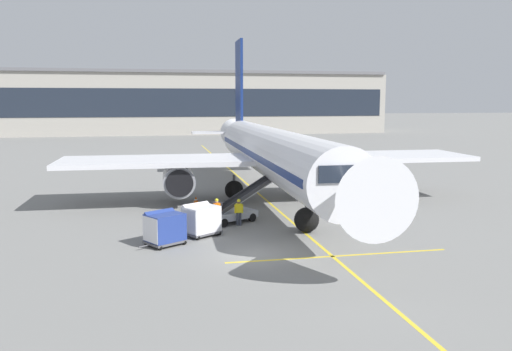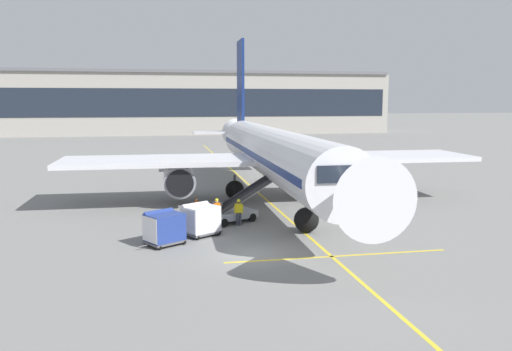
{
  "view_description": "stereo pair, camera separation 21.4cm",
  "coord_description": "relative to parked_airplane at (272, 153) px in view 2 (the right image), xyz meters",
  "views": [
    {
      "loc": [
        -5.04,
        -25.78,
        7.96
      ],
      "look_at": [
        1.61,
        6.98,
        3.18
      ],
      "focal_mm": 36.51,
      "sensor_mm": 36.0,
      "label": 1
    },
    {
      "loc": [
        -4.83,
        -25.82,
        7.96
      ],
      "look_at": [
        1.61,
        6.98,
        3.18
      ],
      "focal_mm": 36.51,
      "sensor_mm": 36.0,
      "label": 2
    }
  ],
  "objects": [
    {
      "name": "ground_plane",
      "position": [
        -4.41,
        -14.77,
        -3.84
      ],
      "size": [
        600.0,
        600.0,
        0.0
      ],
      "primitive_type": "plane",
      "color": "slate"
    },
    {
      "name": "parked_airplane",
      "position": [
        0.0,
        0.0,
        0.0
      ],
      "size": [
        33.06,
        43.11,
        14.63
      ],
      "color": "white",
      "rests_on": "ground"
    },
    {
      "name": "belt_loader",
      "position": [
        -4.13,
        -7.02,
        -3.0
      ],
      "size": [
        5.29,
        3.73,
        2.85
      ],
      "color": "#A3A8B2",
      "rests_on": "ground"
    },
    {
      "name": "baggage_cart_lead",
      "position": [
        -6.66,
        -10.17,
        -2.84
      ],
      "size": [
        2.73,
        2.42,
        1.91
      ],
      "color": "#515156",
      "rests_on": "ground"
    },
    {
      "name": "baggage_cart_second",
      "position": [
        -8.84,
        -11.84,
        -2.84
      ],
      "size": [
        2.73,
        2.42,
        1.91
      ],
      "color": "#515156",
      "rests_on": "ground"
    },
    {
      "name": "ground_crew_by_loader",
      "position": [
        -5.38,
        -7.7,
        -2.85
      ],
      "size": [
        0.52,
        0.38,
        1.74
      ],
      "color": "#514C42",
      "rests_on": "ground"
    },
    {
      "name": "ground_crew_by_carts",
      "position": [
        -4.01,
        -8.18,
        -2.85
      ],
      "size": [
        0.57,
        0.25,
        1.74
      ],
      "color": "#333847",
      "rests_on": "ground"
    },
    {
      "name": "safety_cone_engine_keepout",
      "position": [
        -6.13,
        -0.61,
        -3.53
      ],
      "size": [
        0.56,
        0.56,
        0.64
      ],
      "color": "black",
      "rests_on": "ground"
    },
    {
      "name": "safety_cone_wingtip",
      "position": [
        -6.14,
        -4.93,
        -3.5
      ],
      "size": [
        0.63,
        0.63,
        0.71
      ],
      "color": "black",
      "rests_on": "ground"
    },
    {
      "name": "apron_guidance_line_lead_in",
      "position": [
        -0.38,
        -0.76,
        -3.84
      ],
      "size": [
        0.2,
        110.0,
        0.01
      ],
      "color": "yellow",
      "rests_on": "ground"
    },
    {
      "name": "apron_guidance_line_stop_bar",
      "position": [
        -0.02,
        -15.8,
        -3.84
      ],
      "size": [
        12.0,
        0.2,
        0.01
      ],
      "color": "yellow",
      "rests_on": "ground"
    },
    {
      "name": "terminal_building",
      "position": [
        -1.05,
        92.83,
        3.73
      ],
      "size": [
        100.14,
        20.25,
        15.25
      ],
      "color": "#A8A399",
      "rests_on": "ground"
    }
  ]
}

